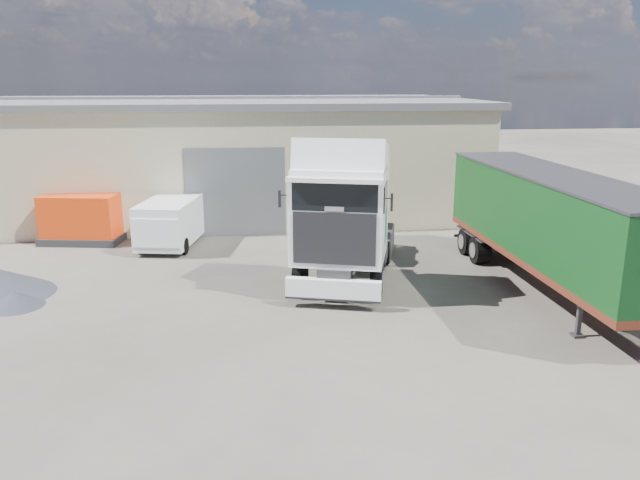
{
  "coord_description": "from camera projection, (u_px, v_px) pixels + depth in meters",
  "views": [
    {
      "loc": [
        -1.79,
        -15.09,
        6.3
      ],
      "look_at": [
        0.53,
        3.0,
        1.54
      ],
      "focal_mm": 35.0,
      "sensor_mm": 36.0,
      "label": 1
    }
  ],
  "objects": [
    {
      "name": "box_trailer",
      "position": [
        549.0,
        220.0,
        18.54
      ],
      "size": [
        2.36,
        10.84,
        3.6
      ],
      "rotation": [
        0.0,
        0.0,
        -0.01
      ],
      "color": "#2D2D30",
      "rests_on": "ground"
    },
    {
      "name": "brick_boundary_wall",
      "position": [
        602.0,
        218.0,
        23.15
      ],
      "size": [
        0.35,
        26.0,
        2.5
      ],
      "primitive_type": "cube",
      "color": "brown",
      "rests_on": "ground"
    },
    {
      "name": "ground",
      "position": [
        315.0,
        326.0,
        16.29
      ],
      "size": [
        120.0,
        120.0,
        0.0
      ],
      "primitive_type": "plane",
      "color": "#2C2924",
      "rests_on": "ground"
    },
    {
      "name": "warehouse",
      "position": [
        153.0,
        155.0,
        30.23
      ],
      "size": [
        30.6,
        12.6,
        5.42
      ],
      "color": "beige",
      "rests_on": "ground"
    },
    {
      "name": "tractor_unit",
      "position": [
        344.0,
        223.0,
        19.17
      ],
      "size": [
        4.51,
        7.34,
        4.69
      ],
      "rotation": [
        0.0,
        0.0,
        -0.29
      ],
      "color": "black",
      "rests_on": "ground"
    },
    {
      "name": "panel_van",
      "position": [
        172.0,
        221.0,
        24.02
      ],
      "size": [
        2.63,
        4.66,
        1.79
      ],
      "rotation": [
        0.0,
        0.0,
        -0.2
      ],
      "color": "black",
      "rests_on": "ground"
    },
    {
      "name": "orange_skip",
      "position": [
        83.0,
        221.0,
        24.5
      ],
      "size": [
        3.35,
        2.43,
        1.91
      ],
      "rotation": [
        0.0,
        0.0,
        -0.18
      ],
      "color": "#2D2D30",
      "rests_on": "ground"
    }
  ]
}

